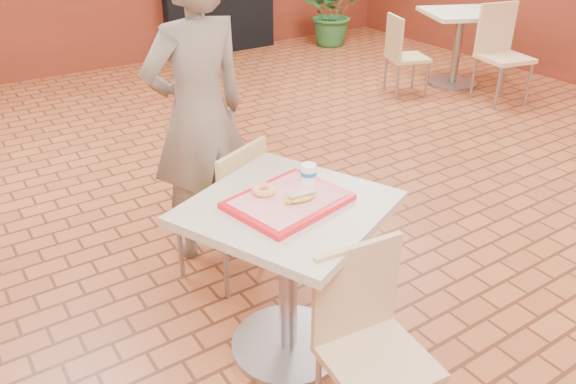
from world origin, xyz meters
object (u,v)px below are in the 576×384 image
chair_main_front (369,337)px  potted_plant (332,12)px  customer (199,114)px  ring_donut (264,190)px  chair_second_front (501,48)px  chair_second_left (402,52)px  serving_tray (288,201)px  long_john_donut (300,197)px  second_table (459,36)px  paper_cup (309,174)px  main_table (288,255)px  chair_main_back (229,207)px

chair_main_front → potted_plant: bearing=60.1°
customer → ring_donut: 0.97m
customer → chair_second_front: size_ratio=1.79×
chair_second_left → serving_tray: bearing=148.9°
long_john_donut → second_table: bearing=32.9°
serving_tray → long_john_donut: long_john_donut is taller
serving_tray → potted_plant: potted_plant is taller
paper_cup → second_table: 4.61m
main_table → serving_tray: (0.00, 0.00, 0.29)m
serving_tray → potted_plant: bearing=50.6°
chair_second_left → potted_plant: 2.38m
long_john_donut → chair_second_left: 4.18m
customer → potted_plant: 5.48m
chair_main_back → chair_second_left: size_ratio=0.99×
chair_main_front → chair_second_left: (3.20, 3.16, 0.01)m
chair_main_front → paper_cup: paper_cup is taller
second_table → chair_main_back: bearing=-154.9°
chair_second_left → potted_plant: potted_plant is taller
paper_cup → chair_main_front: bearing=-102.3°
second_table → chair_second_front: (-0.05, -0.62, -0.00)m
paper_cup → chair_second_front: bearing=25.8°
chair_main_front → long_john_donut: bearing=95.8°
serving_tray → second_table: (4.03, 2.54, -0.29)m
customer → main_table: bearing=80.3°
long_john_donut → chair_second_front: (3.95, 1.97, -0.32)m
main_table → ring_donut: size_ratio=7.73×
chair_main_back → potted_plant: bearing=-156.1°
main_table → chair_second_left: size_ratio=0.96×
paper_cup → customer: bearing=94.5°
chair_second_front → second_table: bearing=97.6°
ring_donut → chair_second_front: 4.45m
customer → paper_cup: bearing=89.1°
customer → chair_second_left: (3.15, 1.56, -0.42)m
potted_plant → main_table: bearing=-129.4°
customer → chair_second_left: 3.54m
chair_main_front → ring_donut: size_ratio=7.91×
chair_main_front → serving_tray: 0.66m
chair_main_front → serving_tray: serving_tray is taller
chair_second_left → chair_second_front: (0.75, -0.69, 0.08)m
ring_donut → second_table: 4.78m
ring_donut → chair_second_front: size_ratio=0.11×
ring_donut → chair_second_left: bearing=37.4°
serving_tray → chair_second_front: (3.98, 1.92, -0.29)m
main_table → customer: 1.11m
main_table → potted_plant: (4.00, 4.86, -0.10)m
chair_second_front → chair_main_back: bearing=-149.8°
ring_donut → paper_cup: 0.23m
chair_main_back → second_table: size_ratio=1.03×
chair_main_front → second_table: size_ratio=1.02×
chair_main_front → paper_cup: bearing=84.1°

